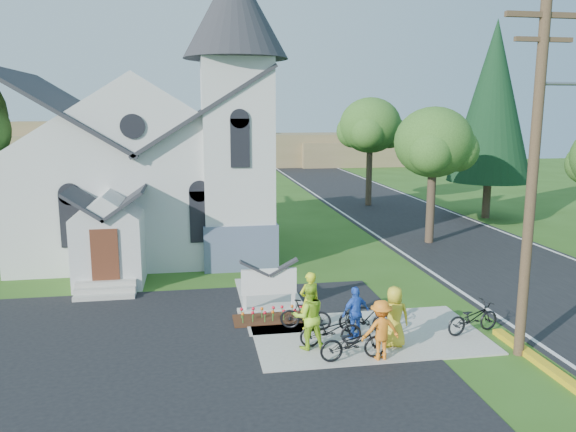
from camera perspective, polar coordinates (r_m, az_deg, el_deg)
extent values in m
plane|color=#305518|center=(16.97, 3.71, -13.02)|extent=(120.00, 120.00, 0.00)
cube|color=black|center=(15.14, -22.30, -16.87)|extent=(20.00, 16.00, 0.02)
cube|color=black|center=(33.76, 14.42, -1.35)|extent=(8.00, 90.00, 0.02)
cube|color=#A5A095|center=(17.78, 8.14, -11.89)|extent=(7.00, 4.00, 0.05)
cube|color=silver|center=(28.54, -14.27, 1.60)|extent=(11.00, 9.00, 5.00)
cube|color=slate|center=(25.56, -5.03, -2.56)|extent=(3.20, 3.20, 2.00)
cube|color=silver|center=(25.00, -5.16, 5.28)|extent=(3.00, 3.00, 9.00)
cone|color=#26262B|center=(25.25, -5.42, 20.13)|extent=(4.50, 4.50, 4.00)
cube|color=silver|center=(23.29, -17.67, -3.31)|extent=(2.60, 2.40, 2.80)
cube|color=#5C2C1A|center=(22.09, -18.11, -3.81)|extent=(1.00, 0.10, 2.00)
cube|color=#A5A095|center=(19.67, -1.93, -9.46)|extent=(2.20, 0.40, 0.10)
cube|color=white|center=(19.42, -4.45, -8.20)|extent=(0.12, 0.12, 1.00)
cube|color=white|center=(19.63, 0.55, -7.95)|extent=(0.12, 0.12, 1.00)
cube|color=white|center=(19.35, -1.95, -6.68)|extent=(1.90, 0.14, 0.90)
cube|color=#3B2010|center=(18.84, -1.55, -10.43)|extent=(2.60, 1.10, 0.07)
cylinder|color=#412C20|center=(16.40, 23.57, 3.44)|extent=(0.28, 0.28, 10.00)
cube|color=#412C20|center=(16.48, 24.69, 18.07)|extent=(2.20, 0.14, 0.14)
cube|color=#412C20|center=(16.40, 24.53, 16.00)|extent=(1.60, 0.12, 0.12)
cylinder|color=#3C2A21|center=(30.10, 14.30, 1.14)|extent=(0.44, 0.44, 4.05)
ellipsoid|color=#31561D|center=(29.76, 14.58, 7.27)|extent=(4.00, 4.00, 3.60)
cylinder|color=#3C2A21|center=(41.36, 8.23, 4.16)|extent=(0.44, 0.44, 4.50)
ellipsoid|color=#31561D|center=(41.13, 8.36, 9.11)|extent=(4.40, 4.40, 3.96)
cylinder|color=#3C2A21|center=(38.42, 19.51, 1.60)|extent=(0.50, 0.50, 2.40)
cone|color=black|center=(38.02, 20.10, 10.86)|extent=(5.20, 5.20, 10.00)
cube|color=olive|center=(71.93, -1.95, 6.74)|extent=(60.00, 8.00, 4.00)
cube|color=olive|center=(73.50, -14.73, 7.11)|extent=(30.00, 6.00, 5.60)
cube|color=olive|center=(73.92, 10.73, 6.28)|extent=(25.00, 6.00, 3.00)
imported|color=yellow|center=(17.70, 2.20, -8.60)|extent=(0.78, 0.63, 1.85)
imported|color=black|center=(16.70, 4.37, -11.45)|extent=(1.84, 0.65, 0.97)
imported|color=#A6DA29|center=(16.33, 2.12, -10.12)|extent=(0.97, 0.77, 1.93)
imported|color=black|center=(17.80, 1.79, -10.00)|extent=(1.68, 0.96, 0.97)
imported|color=blue|center=(17.17, 6.88, -9.72)|extent=(1.02, 0.69, 1.61)
imported|color=black|center=(15.86, 6.66, -12.64)|extent=(1.95, 0.78, 1.00)
imported|color=orange|center=(15.91, 9.42, -11.33)|extent=(1.12, 0.69, 1.68)
imported|color=black|center=(17.66, 7.94, -10.19)|extent=(1.75, 1.00, 1.01)
imported|color=gold|center=(16.76, 10.73, -10.01)|extent=(0.94, 0.67, 1.80)
imported|color=black|center=(18.43, 18.26, -9.79)|extent=(1.98, 1.09, 0.99)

